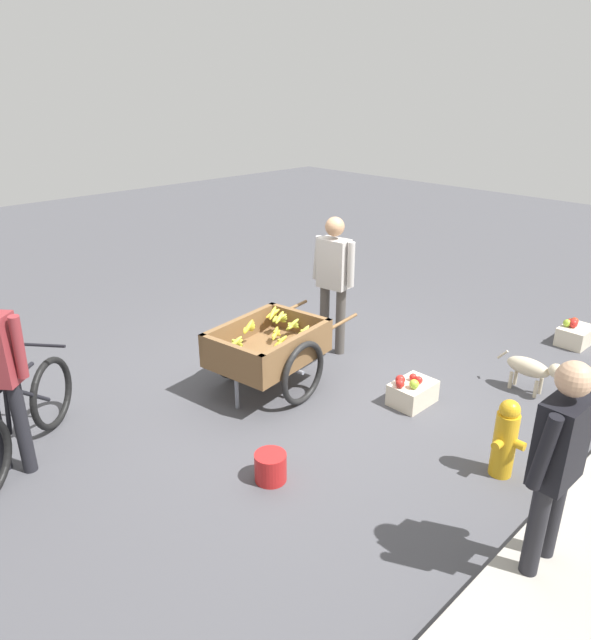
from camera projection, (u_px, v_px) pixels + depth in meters
ground_plane at (313, 386)px, 5.90m from camera, size 24.00×24.00×0.00m
fruit_cart at (268, 350)px, 5.69m from camera, size 1.75×1.03×0.74m
vendor_person at (334, 274)px, 6.34m from camera, size 0.25×0.54×1.58m
bicycle at (21, 421)px, 4.64m from camera, size 1.32×1.11×0.85m
dog at (532, 368)px, 5.68m from camera, size 0.18×0.67×0.40m
fire_hydrant at (505, 438)px, 4.45m from camera, size 0.25×0.25×0.67m
plastic_bucket at (271, 467)px, 4.47m from camera, size 0.25×0.25×0.24m
apple_crate at (412, 392)px, 5.54m from camera, size 0.44×0.32×0.32m
mixed_fruit_crate at (575, 334)px, 6.81m from camera, size 0.44×0.32×0.32m
bystander_person at (558, 458)px, 3.28m from camera, size 0.52×0.21×1.52m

